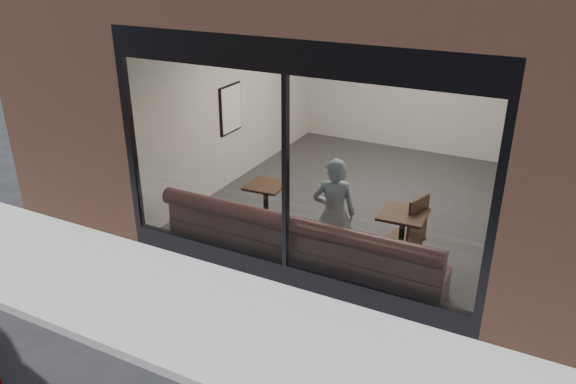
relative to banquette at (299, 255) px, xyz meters
The scene contains 20 objects.
ground 2.46m from the banquette, 90.00° to the right, with size 120.00×120.00×0.00m, color black.
sidewalk_near 1.47m from the banquette, 90.00° to the right, with size 40.00×2.00×0.01m, color gray.
kerb_near 2.51m from the banquette, 90.00° to the right, with size 40.00×0.10×0.12m, color gray.
host_building_pier_left 6.84m from the banquette, 124.05° to the left, with size 2.50×12.00×3.20m, color brown.
host_building_backfill 8.66m from the banquette, 90.00° to the left, with size 5.00×6.00×3.20m, color brown.
cafe_floor 2.56m from the banquette, 90.00° to the left, with size 6.00×6.00×0.00m, color #2D2D30.
cafe_ceiling 3.91m from the banquette, 90.00° to the left, with size 6.00×6.00×0.00m, color white.
cafe_wall_back 5.71m from the banquette, 90.00° to the left, with size 5.00×5.00×0.00m, color beige.
cafe_wall_left 3.82m from the banquette, 134.32° to the left, with size 6.00×6.00×0.00m, color beige.
cafe_wall_right 3.82m from the banquette, 45.68° to the left, with size 6.00×6.00×0.00m, color beige.
storefront_kick 0.41m from the banquette, 90.00° to the right, with size 5.00×0.10×0.30m, color black.
storefront_header 2.80m from the banquette, 90.00° to the right, with size 5.00×0.10×0.40m, color black.
storefront_mullion 1.38m from the banquette, 90.00° to the right, with size 0.06×0.10×2.50m, color black.
storefront_glass 1.39m from the banquette, 90.00° to the right, with size 4.80×4.80×0.00m, color white.
banquette is the anchor object (origin of this frame).
person 0.75m from the banquette, 38.56° to the left, with size 0.59×0.39×1.61m, color #93ADC0.
cafe_table_left 1.41m from the banquette, 139.63° to the left, with size 0.56×0.56×0.04m, color black.
cafe_table_right 1.54m from the banquette, 35.96° to the left, with size 0.62×0.62×0.04m, color black.
cafe_chair_right 1.59m from the banquette, 43.67° to the left, with size 0.45×0.45×0.04m, color black.
wall_poster 3.51m from the banquette, 138.11° to the left, with size 0.02×0.61×0.81m, color white.
Camera 1 is at (2.93, -3.57, 4.16)m, focal length 35.00 mm.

